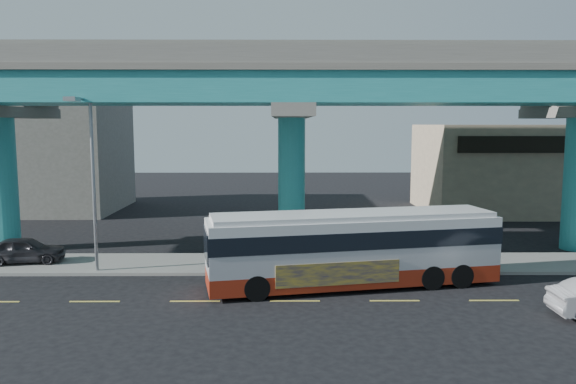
{
  "coord_description": "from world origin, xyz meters",
  "views": [
    {
      "loc": [
        -0.46,
        -22.05,
        7.03
      ],
      "look_at": [
        -0.24,
        4.0,
        3.88
      ],
      "focal_mm": 35.0,
      "sensor_mm": 36.0,
      "label": 1
    }
  ],
  "objects_px": {
    "street_lamp": "(88,159)",
    "stop_sign": "(374,230)",
    "parked_car": "(25,250)",
    "transit_bus": "(353,246)"
  },
  "relations": [
    {
      "from": "transit_bus",
      "to": "street_lamp",
      "type": "xyz_separation_m",
      "value": [
        -11.88,
        1.63,
        3.67
      ]
    },
    {
      "from": "street_lamp",
      "to": "stop_sign",
      "type": "relative_size",
      "value": 3.16
    },
    {
      "from": "parked_car",
      "to": "stop_sign",
      "type": "height_order",
      "value": "stop_sign"
    },
    {
      "from": "parked_car",
      "to": "stop_sign",
      "type": "distance_m",
      "value": 17.36
    },
    {
      "from": "stop_sign",
      "to": "transit_bus",
      "type": "bearing_deg",
      "value": -103.74
    },
    {
      "from": "street_lamp",
      "to": "stop_sign",
      "type": "xyz_separation_m",
      "value": [
        13.17,
        0.75,
        -3.43
      ]
    },
    {
      "from": "street_lamp",
      "to": "parked_car",
      "type": "bearing_deg",
      "value": 152.97
    },
    {
      "from": "transit_bus",
      "to": "street_lamp",
      "type": "relative_size",
      "value": 1.58
    },
    {
      "from": "transit_bus",
      "to": "street_lamp",
      "type": "height_order",
      "value": "street_lamp"
    },
    {
      "from": "street_lamp",
      "to": "stop_sign",
      "type": "distance_m",
      "value": 13.63
    }
  ]
}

